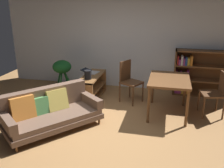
{
  "coord_description": "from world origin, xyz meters",
  "views": [
    {
      "loc": [
        1.18,
        -3.91,
        2.34
      ],
      "look_at": [
        0.14,
        0.53,
        0.79
      ],
      "focal_mm": 39.61,
      "sensor_mm": 36.0,
      "label": 1
    }
  ],
  "objects_px": {
    "bookshelf": "(201,73)",
    "media_console": "(92,87)",
    "desk_speaker": "(88,75)",
    "dining_chair_near": "(129,79)",
    "fabric_couch": "(50,111)",
    "potted_floor_plant": "(62,71)",
    "open_laptop": "(91,72)",
    "dining_chair_far": "(216,91)",
    "dining_table": "(169,83)"
  },
  "relations": [
    {
      "from": "bookshelf",
      "to": "media_console",
      "type": "bearing_deg",
      "value": -162.07
    },
    {
      "from": "desk_speaker",
      "to": "dining_chair_near",
      "type": "xyz_separation_m",
      "value": [
        0.92,
        0.3,
        -0.13
      ]
    },
    {
      "from": "fabric_couch",
      "to": "potted_floor_plant",
      "type": "xyz_separation_m",
      "value": [
        -0.6,
        1.96,
        0.21
      ]
    },
    {
      "from": "open_laptop",
      "to": "dining_chair_far",
      "type": "bearing_deg",
      "value": -11.63
    },
    {
      "from": "open_laptop",
      "to": "desk_speaker",
      "type": "relative_size",
      "value": 2.23
    },
    {
      "from": "fabric_couch",
      "to": "open_laptop",
      "type": "distance_m",
      "value": 1.93
    },
    {
      "from": "desk_speaker",
      "to": "media_console",
      "type": "bearing_deg",
      "value": 90.98
    },
    {
      "from": "fabric_couch",
      "to": "dining_table",
      "type": "bearing_deg",
      "value": 27.65
    },
    {
      "from": "fabric_couch",
      "to": "media_console",
      "type": "xyz_separation_m",
      "value": [
        0.32,
        1.67,
        -0.06
      ]
    },
    {
      "from": "desk_speaker",
      "to": "potted_floor_plant",
      "type": "relative_size",
      "value": 0.25
    },
    {
      "from": "potted_floor_plant",
      "to": "open_laptop",
      "type": "bearing_deg",
      "value": -3.86
    },
    {
      "from": "dining_chair_far",
      "to": "desk_speaker",
      "type": "bearing_deg",
      "value": 178.88
    },
    {
      "from": "potted_floor_plant",
      "to": "bookshelf",
      "type": "height_order",
      "value": "bookshelf"
    },
    {
      "from": "media_console",
      "to": "dining_chair_near",
      "type": "xyz_separation_m",
      "value": [
        0.93,
        -0.01,
        0.27
      ]
    },
    {
      "from": "open_laptop",
      "to": "potted_floor_plant",
      "type": "xyz_separation_m",
      "value": [
        -0.81,
        0.05,
        -0.05
      ]
    },
    {
      "from": "desk_speaker",
      "to": "bookshelf",
      "type": "relative_size",
      "value": 0.14
    },
    {
      "from": "fabric_couch",
      "to": "bookshelf",
      "type": "relative_size",
      "value": 1.21
    },
    {
      "from": "dining_table",
      "to": "bookshelf",
      "type": "height_order",
      "value": "bookshelf"
    },
    {
      "from": "desk_speaker",
      "to": "dining_chair_far",
      "type": "height_order",
      "value": "dining_chair_far"
    },
    {
      "from": "dining_chair_near",
      "to": "fabric_couch",
      "type": "bearing_deg",
      "value": -126.95
    },
    {
      "from": "media_console",
      "to": "potted_floor_plant",
      "type": "xyz_separation_m",
      "value": [
        -0.92,
        0.28,
        0.27
      ]
    },
    {
      "from": "open_laptop",
      "to": "desk_speaker",
      "type": "distance_m",
      "value": 0.57
    },
    {
      "from": "desk_speaker",
      "to": "fabric_couch",
      "type": "bearing_deg",
      "value": -103.45
    },
    {
      "from": "fabric_couch",
      "to": "desk_speaker",
      "type": "height_order",
      "value": "desk_speaker"
    },
    {
      "from": "dining_table",
      "to": "bookshelf",
      "type": "relative_size",
      "value": 0.73
    },
    {
      "from": "open_laptop",
      "to": "fabric_couch",
      "type": "bearing_deg",
      "value": -96.43
    },
    {
      "from": "bookshelf",
      "to": "dining_table",
      "type": "bearing_deg",
      "value": -119.34
    },
    {
      "from": "desk_speaker",
      "to": "potted_floor_plant",
      "type": "distance_m",
      "value": 1.11
    },
    {
      "from": "media_console",
      "to": "potted_floor_plant",
      "type": "distance_m",
      "value": 1.0
    },
    {
      "from": "desk_speaker",
      "to": "potted_floor_plant",
      "type": "height_order",
      "value": "potted_floor_plant"
    },
    {
      "from": "bookshelf",
      "to": "open_laptop",
      "type": "bearing_deg",
      "value": -167.17
    },
    {
      "from": "dining_chair_far",
      "to": "potted_floor_plant",
      "type": "bearing_deg",
      "value": 170.03
    },
    {
      "from": "dining_table",
      "to": "bookshelf",
      "type": "distance_m",
      "value": 1.59
    },
    {
      "from": "open_laptop",
      "to": "dining_chair_near",
      "type": "bearing_deg",
      "value": -13.3
    },
    {
      "from": "open_laptop",
      "to": "dining_chair_far",
      "type": "height_order",
      "value": "dining_chair_far"
    },
    {
      "from": "media_console",
      "to": "bookshelf",
      "type": "bearing_deg",
      "value": 17.93
    },
    {
      "from": "potted_floor_plant",
      "to": "dining_table",
      "type": "bearing_deg",
      "value": -16.33
    },
    {
      "from": "bookshelf",
      "to": "dining_chair_near",
      "type": "bearing_deg",
      "value": -153.08
    },
    {
      "from": "dining_chair_far",
      "to": "bookshelf",
      "type": "height_order",
      "value": "bookshelf"
    },
    {
      "from": "desk_speaker",
      "to": "potted_floor_plant",
      "type": "bearing_deg",
      "value": 146.8
    },
    {
      "from": "media_console",
      "to": "dining_table",
      "type": "relative_size",
      "value": 1.06
    },
    {
      "from": "open_laptop",
      "to": "dining_chair_far",
      "type": "distance_m",
      "value": 3.0
    },
    {
      "from": "fabric_couch",
      "to": "open_laptop",
      "type": "height_order",
      "value": "fabric_couch"
    },
    {
      "from": "fabric_couch",
      "to": "dining_chair_near",
      "type": "height_order",
      "value": "dining_chair_near"
    },
    {
      "from": "dining_chair_far",
      "to": "fabric_couch",
      "type": "bearing_deg",
      "value": -157.6
    },
    {
      "from": "open_laptop",
      "to": "dining_chair_near",
      "type": "distance_m",
      "value": 1.06
    },
    {
      "from": "bookshelf",
      "to": "potted_floor_plant",
      "type": "bearing_deg",
      "value": -170.9
    },
    {
      "from": "fabric_couch",
      "to": "bookshelf",
      "type": "height_order",
      "value": "bookshelf"
    },
    {
      "from": "fabric_couch",
      "to": "desk_speaker",
      "type": "xyz_separation_m",
      "value": [
        0.32,
        1.35,
        0.35
      ]
    },
    {
      "from": "dining_table",
      "to": "dining_chair_far",
      "type": "height_order",
      "value": "dining_chair_far"
    }
  ]
}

